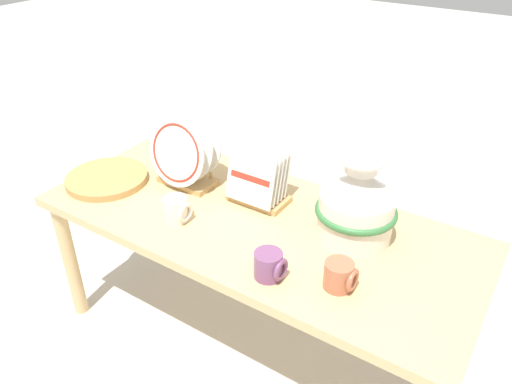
{
  "coord_description": "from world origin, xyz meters",
  "views": [
    {
      "loc": [
        0.78,
        -1.2,
        1.57
      ],
      "look_at": [
        0.0,
        0.0,
        0.7
      ],
      "focal_mm": 35.0,
      "sensor_mm": 36.0,
      "label": 1
    }
  ],
  "objects_px": {
    "dish_rack_square_plates": "(259,181)",
    "mug_terracotta_glaze": "(340,276)",
    "wicker_charger_stack": "(107,179)",
    "mug_plum_glaze": "(270,265)",
    "dish_rack_round_plates": "(184,157)",
    "mug_cream_glaze": "(177,209)",
    "ceramic_vase": "(357,203)"
  },
  "relations": [
    {
      "from": "dish_rack_round_plates",
      "to": "mug_plum_glaze",
      "type": "bearing_deg",
      "value": -26.99
    },
    {
      "from": "ceramic_vase",
      "to": "mug_cream_glaze",
      "type": "xyz_separation_m",
      "value": [
        -0.55,
        -0.25,
        -0.09
      ]
    },
    {
      "from": "dish_rack_square_plates",
      "to": "wicker_charger_stack",
      "type": "height_order",
      "value": "dish_rack_square_plates"
    },
    {
      "from": "mug_plum_glaze",
      "to": "mug_terracotta_glaze",
      "type": "relative_size",
      "value": 1.0
    },
    {
      "from": "ceramic_vase",
      "to": "wicker_charger_stack",
      "type": "bearing_deg",
      "value": -168.28
    },
    {
      "from": "dish_rack_square_plates",
      "to": "mug_terracotta_glaze",
      "type": "xyz_separation_m",
      "value": [
        0.45,
        -0.26,
        -0.04
      ]
    },
    {
      "from": "mug_plum_glaze",
      "to": "mug_cream_glaze",
      "type": "relative_size",
      "value": 1.0
    },
    {
      "from": "wicker_charger_stack",
      "to": "mug_cream_glaze",
      "type": "distance_m",
      "value": 0.41
    },
    {
      "from": "mug_terracotta_glaze",
      "to": "dish_rack_square_plates",
      "type": "bearing_deg",
      "value": 149.36
    },
    {
      "from": "dish_rack_round_plates",
      "to": "wicker_charger_stack",
      "type": "xyz_separation_m",
      "value": [
        -0.27,
        -0.16,
        -0.1
      ]
    },
    {
      "from": "wicker_charger_stack",
      "to": "mug_plum_glaze",
      "type": "bearing_deg",
      "value": -8.76
    },
    {
      "from": "dish_rack_round_plates",
      "to": "mug_terracotta_glaze",
      "type": "bearing_deg",
      "value": -15.81
    },
    {
      "from": "dish_rack_square_plates",
      "to": "wicker_charger_stack",
      "type": "distance_m",
      "value": 0.61
    },
    {
      "from": "ceramic_vase",
      "to": "mug_cream_glaze",
      "type": "distance_m",
      "value": 0.61
    },
    {
      "from": "ceramic_vase",
      "to": "mug_plum_glaze",
      "type": "height_order",
      "value": "ceramic_vase"
    },
    {
      "from": "ceramic_vase",
      "to": "mug_cream_glaze",
      "type": "height_order",
      "value": "ceramic_vase"
    },
    {
      "from": "wicker_charger_stack",
      "to": "mug_cream_glaze",
      "type": "height_order",
      "value": "mug_cream_glaze"
    },
    {
      "from": "mug_cream_glaze",
      "to": "mug_terracotta_glaze",
      "type": "distance_m",
      "value": 0.61
    },
    {
      "from": "mug_cream_glaze",
      "to": "dish_rack_square_plates",
      "type": "bearing_deg",
      "value": 57.07
    },
    {
      "from": "dish_rack_square_plates",
      "to": "wicker_charger_stack",
      "type": "xyz_separation_m",
      "value": [
        -0.57,
        -0.21,
        -0.07
      ]
    },
    {
      "from": "dish_rack_square_plates",
      "to": "wicker_charger_stack",
      "type": "bearing_deg",
      "value": -159.92
    },
    {
      "from": "dish_rack_square_plates",
      "to": "mug_plum_glaze",
      "type": "xyz_separation_m",
      "value": [
        0.26,
        -0.34,
        -0.04
      ]
    },
    {
      "from": "ceramic_vase",
      "to": "dish_rack_square_plates",
      "type": "distance_m",
      "value": 0.38
    },
    {
      "from": "mug_cream_glaze",
      "to": "mug_terracotta_glaze",
      "type": "relative_size",
      "value": 1.0
    },
    {
      "from": "ceramic_vase",
      "to": "mug_cream_glaze",
      "type": "relative_size",
      "value": 3.21
    },
    {
      "from": "dish_rack_round_plates",
      "to": "dish_rack_square_plates",
      "type": "height_order",
      "value": "dish_rack_round_plates"
    },
    {
      "from": "mug_cream_glaze",
      "to": "ceramic_vase",
      "type": "bearing_deg",
      "value": 24.25
    },
    {
      "from": "ceramic_vase",
      "to": "dish_rack_square_plates",
      "type": "height_order",
      "value": "ceramic_vase"
    },
    {
      "from": "ceramic_vase",
      "to": "dish_rack_square_plates",
      "type": "relative_size",
      "value": 1.38
    },
    {
      "from": "ceramic_vase",
      "to": "mug_cream_glaze",
      "type": "bearing_deg",
      "value": -155.75
    },
    {
      "from": "dish_rack_square_plates",
      "to": "mug_terracotta_glaze",
      "type": "bearing_deg",
      "value": -30.64
    },
    {
      "from": "dish_rack_round_plates",
      "to": "wicker_charger_stack",
      "type": "bearing_deg",
      "value": -150.22
    }
  ]
}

